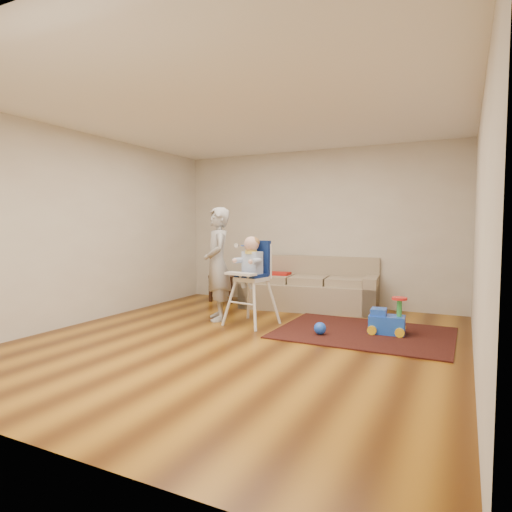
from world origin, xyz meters
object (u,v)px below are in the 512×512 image
at_px(sofa, 309,283).
at_px(high_chair, 252,282).
at_px(toy_ball, 320,328).
at_px(ride_on_toy, 387,315).
at_px(adult, 217,264).
at_px(side_table, 226,288).

distance_m(sofa, high_chair, 1.52).
relative_size(sofa, toy_ball, 14.90).
height_order(toy_ball, high_chair, high_chair).
relative_size(ride_on_toy, adult, 0.29).
distance_m(sofa, ride_on_toy, 1.91).
relative_size(ride_on_toy, toy_ball, 3.07).
bearing_deg(toy_ball, high_chair, 170.56).
bearing_deg(ride_on_toy, side_table, 154.32).
xyz_separation_m(side_table, high_chair, (1.28, -1.50, 0.36)).
distance_m(ride_on_toy, high_chair, 1.85).
xyz_separation_m(side_table, toy_ball, (2.33, -1.68, -0.15)).
bearing_deg(high_chair, ride_on_toy, 18.83).
bearing_deg(side_table, sofa, -0.99).
xyz_separation_m(sofa, side_table, (-1.62, 0.03, -0.19)).
height_order(sofa, side_table, sofa).
relative_size(side_table, high_chair, 0.39).
xyz_separation_m(high_chair, adult, (-0.58, 0.05, 0.23)).
distance_m(side_table, toy_ball, 2.88).
xyz_separation_m(sofa, ride_on_toy, (1.46, -1.22, -0.17)).
bearing_deg(sofa, adult, -129.38).
bearing_deg(adult, high_chair, 46.50).
bearing_deg(ride_on_toy, high_chair, -175.52).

